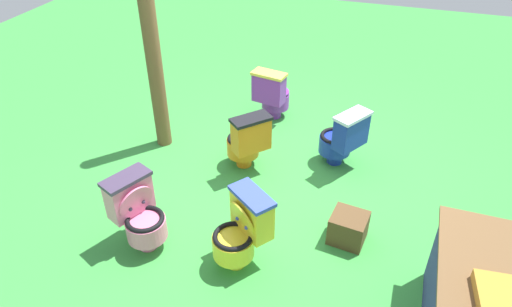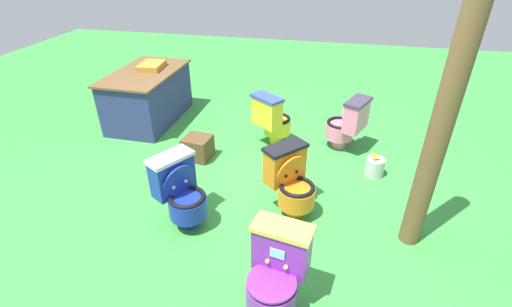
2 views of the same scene
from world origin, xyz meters
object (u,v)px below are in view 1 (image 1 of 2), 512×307
at_px(toilet_orange, 247,141).
at_px(wooden_post, 154,58).
at_px(toilet_blue, 342,138).
at_px(lemon_bucket, 140,189).
at_px(toilet_yellow, 242,230).
at_px(small_crate, 348,228).
at_px(toilet_purple, 273,94).
at_px(toilet_pink, 138,212).

relative_size(toilet_orange, wooden_post, 0.32).
relative_size(toilet_blue, lemon_bucket, 2.63).
bearing_deg(toilet_blue, toilet_yellow, -167.58).
bearing_deg(small_crate, toilet_orange, -121.39).
bearing_deg(small_crate, toilet_purple, -145.57).
bearing_deg(toilet_pink, toilet_orange, -176.36).
bearing_deg(toilet_yellow, toilet_orange, -35.57).
relative_size(toilet_yellow, wooden_post, 0.32).
bearing_deg(toilet_yellow, toilet_blue, -71.54).
bearing_deg(lemon_bucket, toilet_yellow, 69.97).
height_order(toilet_yellow, toilet_purple, same).
distance_m(toilet_pink, toilet_orange, 1.54).
bearing_deg(small_crate, toilet_yellow, -56.88).
distance_m(toilet_yellow, lemon_bucket, 1.44).
height_order(toilet_blue, wooden_post, wooden_post).
bearing_deg(toilet_orange, toilet_yellow, -120.32).
relative_size(toilet_pink, wooden_post, 0.32).
bearing_deg(toilet_purple, wooden_post, -127.94).
height_order(toilet_purple, wooden_post, wooden_post).
relative_size(toilet_blue, toilet_purple, 1.00).
xyz_separation_m(toilet_purple, small_crate, (1.96, 1.34, -0.22)).
height_order(toilet_blue, toilet_yellow, same).
distance_m(toilet_purple, toilet_orange, 1.17).
xyz_separation_m(toilet_orange, lemon_bucket, (0.87, -0.90, -0.26)).
height_order(toilet_purple, small_crate, toilet_purple).
xyz_separation_m(toilet_blue, toilet_orange, (0.40, -1.01, 0.00)).
bearing_deg(small_crate, toilet_pink, -70.54).
height_order(toilet_orange, wooden_post, wooden_post).
bearing_deg(toilet_purple, toilet_yellow, -68.76).
xyz_separation_m(toilet_purple, toilet_pink, (2.60, -0.49, 0.00)).
relative_size(wooden_post, lemon_bucket, 8.22).
height_order(toilet_yellow, small_crate, toilet_yellow).
distance_m(toilet_blue, toilet_yellow, 1.84).
xyz_separation_m(toilet_yellow, lemon_bucket, (-0.48, -1.33, -0.26)).
bearing_deg(toilet_orange, lemon_bucket, 175.96).
relative_size(wooden_post, small_crate, 6.90).
height_order(toilet_purple, toilet_pink, same).
height_order(toilet_blue, small_crate, toilet_blue).
relative_size(toilet_blue, toilet_pink, 1.00).
height_order(toilet_pink, small_crate, toilet_pink).
bearing_deg(toilet_purple, lemon_bucket, -102.22).
relative_size(toilet_purple, small_crate, 2.21).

